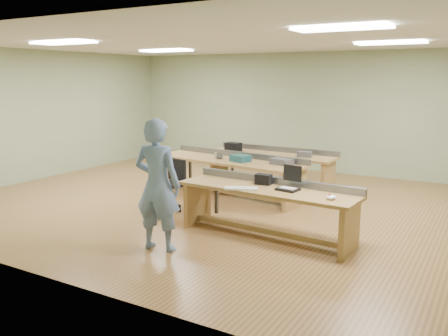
{
  "coord_description": "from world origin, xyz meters",
  "views": [
    {
      "loc": [
        4.32,
        -7.54,
        2.36
      ],
      "look_at": [
        0.27,
        -0.6,
        0.82
      ],
      "focal_mm": 38.0,
      "sensor_mm": 36.0,
      "label": 1
    }
  ],
  "objects_px": {
    "workbench_back": "(271,162)",
    "task_chair": "(171,192)",
    "laptop_base": "(288,189)",
    "drinks_can": "(216,155)",
    "mug": "(220,157)",
    "workbench_front": "(267,201)",
    "workbench_mid": "(229,168)",
    "camera_bag": "(263,179)",
    "parts_bin_teal": "(240,158)",
    "person": "(157,185)",
    "parts_bin_grey": "(282,161)"
  },
  "relations": [
    {
      "from": "camera_bag",
      "to": "drinks_can",
      "type": "bearing_deg",
      "value": 134.79
    },
    {
      "from": "workbench_back",
      "to": "camera_bag",
      "type": "xyz_separation_m",
      "value": [
        1.17,
        -2.84,
        0.28
      ]
    },
    {
      "from": "parts_bin_teal",
      "to": "laptop_base",
      "type": "bearing_deg",
      "value": -45.72
    },
    {
      "from": "workbench_back",
      "to": "task_chair",
      "type": "distance_m",
      "value": 2.68
    },
    {
      "from": "laptop_base",
      "to": "drinks_can",
      "type": "xyz_separation_m",
      "value": [
        -2.32,
        1.82,
        0.05
      ]
    },
    {
      "from": "workbench_mid",
      "to": "mug",
      "type": "height_order",
      "value": "workbench_mid"
    },
    {
      "from": "workbench_front",
      "to": "drinks_can",
      "type": "height_order",
      "value": "drinks_can"
    },
    {
      "from": "workbench_mid",
      "to": "parts_bin_grey",
      "type": "distance_m",
      "value": 1.15
    },
    {
      "from": "camera_bag",
      "to": "mug",
      "type": "bearing_deg",
      "value": 133.13
    },
    {
      "from": "laptop_base",
      "to": "mug",
      "type": "height_order",
      "value": "mug"
    },
    {
      "from": "workbench_mid",
      "to": "person",
      "type": "relative_size",
      "value": 1.8
    },
    {
      "from": "parts_bin_teal",
      "to": "mug",
      "type": "distance_m",
      "value": 0.49
    },
    {
      "from": "person",
      "to": "camera_bag",
      "type": "height_order",
      "value": "person"
    },
    {
      "from": "parts_bin_teal",
      "to": "parts_bin_grey",
      "type": "relative_size",
      "value": 0.89
    },
    {
      "from": "workbench_back",
      "to": "person",
      "type": "distance_m",
      "value": 4.3
    },
    {
      "from": "workbench_back",
      "to": "laptop_base",
      "type": "distance_m",
      "value": 3.44
    },
    {
      "from": "workbench_front",
      "to": "workbench_mid",
      "type": "xyz_separation_m",
      "value": [
        -1.73,
        1.89,
        0.01
      ]
    },
    {
      "from": "workbench_front",
      "to": "task_chair",
      "type": "height_order",
      "value": "task_chair"
    },
    {
      "from": "workbench_front",
      "to": "parts_bin_teal",
      "type": "distance_m",
      "value": 2.3
    },
    {
      "from": "laptop_base",
      "to": "parts_bin_grey",
      "type": "relative_size",
      "value": 0.75
    },
    {
      "from": "workbench_back",
      "to": "parts_bin_grey",
      "type": "distance_m",
      "value": 1.34
    },
    {
      "from": "workbench_mid",
      "to": "parts_bin_teal",
      "type": "height_order",
      "value": "parts_bin_teal"
    },
    {
      "from": "workbench_back",
      "to": "drinks_can",
      "type": "bearing_deg",
      "value": -117.43
    },
    {
      "from": "camera_bag",
      "to": "drinks_can",
      "type": "height_order",
      "value": "camera_bag"
    },
    {
      "from": "drinks_can",
      "to": "parts_bin_teal",
      "type": "bearing_deg",
      "value": -2.48
    },
    {
      "from": "workbench_front",
      "to": "person",
      "type": "relative_size",
      "value": 1.53
    },
    {
      "from": "workbench_front",
      "to": "person",
      "type": "xyz_separation_m",
      "value": [
        -1.07,
        -1.27,
        0.36
      ]
    },
    {
      "from": "parts_bin_grey",
      "to": "mug",
      "type": "bearing_deg",
      "value": -176.95
    },
    {
      "from": "mug",
      "to": "workbench_mid",
      "type": "bearing_deg",
      "value": 16.55
    },
    {
      "from": "workbench_back",
      "to": "camera_bag",
      "type": "height_order",
      "value": "camera_bag"
    },
    {
      "from": "camera_bag",
      "to": "workbench_back",
      "type": "bearing_deg",
      "value": 108.87
    },
    {
      "from": "camera_bag",
      "to": "parts_bin_grey",
      "type": "distance_m",
      "value": 1.79
    },
    {
      "from": "laptop_base",
      "to": "parts_bin_teal",
      "type": "relative_size",
      "value": 0.84
    },
    {
      "from": "task_chair",
      "to": "drinks_can",
      "type": "height_order",
      "value": "task_chair"
    },
    {
      "from": "laptop_base",
      "to": "parts_bin_teal",
      "type": "bearing_deg",
      "value": 143.55
    },
    {
      "from": "mug",
      "to": "task_chair",
      "type": "bearing_deg",
      "value": -98.97
    },
    {
      "from": "workbench_mid",
      "to": "parts_bin_grey",
      "type": "relative_size",
      "value": 8.26
    },
    {
      "from": "parts_bin_grey",
      "to": "drinks_can",
      "type": "bearing_deg",
      "value": -176.37
    },
    {
      "from": "drinks_can",
      "to": "workbench_front",
      "type": "bearing_deg",
      "value": -42.23
    },
    {
      "from": "workbench_back",
      "to": "mug",
      "type": "height_order",
      "value": "workbench_back"
    },
    {
      "from": "parts_bin_teal",
      "to": "mug",
      "type": "bearing_deg",
      "value": 174.91
    },
    {
      "from": "parts_bin_grey",
      "to": "workbench_back",
      "type": "bearing_deg",
      "value": 123.17
    },
    {
      "from": "workbench_mid",
      "to": "camera_bag",
      "type": "distance_m",
      "value": 2.35
    },
    {
      "from": "workbench_back",
      "to": "person",
      "type": "height_order",
      "value": "person"
    },
    {
      "from": "mug",
      "to": "workbench_back",
      "type": "bearing_deg",
      "value": 63.26
    },
    {
      "from": "workbench_front",
      "to": "mug",
      "type": "distance_m",
      "value": 2.66
    },
    {
      "from": "laptop_base",
      "to": "task_chair",
      "type": "relative_size",
      "value": 0.33
    },
    {
      "from": "task_chair",
      "to": "laptop_base",
      "type": "bearing_deg",
      "value": -0.36
    },
    {
      "from": "parts_bin_teal",
      "to": "workbench_front",
      "type": "bearing_deg",
      "value": -51.46
    },
    {
      "from": "workbench_back",
      "to": "parts_bin_teal",
      "type": "distance_m",
      "value": 1.25
    }
  ]
}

